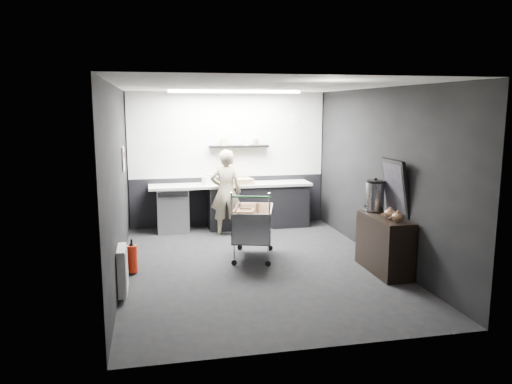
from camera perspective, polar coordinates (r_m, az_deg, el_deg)
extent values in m
plane|color=black|center=(7.76, 0.04, -8.34)|extent=(5.50, 5.50, 0.00)
plane|color=white|center=(7.38, 0.04, 12.01)|extent=(5.50, 5.50, 0.00)
plane|color=black|center=(10.14, -3.21, 3.74)|extent=(5.50, 0.00, 5.50)
plane|color=black|center=(4.84, 6.85, -2.99)|extent=(5.50, 0.00, 5.50)
plane|color=black|center=(7.31, -15.49, 1.05)|extent=(0.00, 5.50, 5.50)
plane|color=black|center=(8.10, 14.02, 1.95)|extent=(0.00, 5.50, 5.50)
cube|color=silver|center=(10.08, -3.22, 6.56)|extent=(3.95, 0.02, 1.70)
cube|color=black|center=(10.24, -3.15, -1.00)|extent=(3.95, 0.02, 1.00)
cube|color=black|center=(10.02, -1.97, 5.23)|extent=(1.20, 0.22, 0.04)
cylinder|color=white|center=(10.36, 4.53, 8.29)|extent=(0.20, 0.03, 0.20)
cube|color=white|center=(8.57, -14.92, 3.67)|extent=(0.02, 0.30, 0.40)
cube|color=#B8172C|center=(8.56, -14.91, 4.14)|extent=(0.02, 0.22, 0.10)
cube|color=white|center=(6.65, -15.03, -8.63)|extent=(0.10, 0.50, 0.60)
cube|color=white|center=(9.20, -2.41, 11.37)|extent=(2.40, 0.20, 0.04)
cube|color=black|center=(10.05, 0.23, -1.62)|extent=(2.00, 0.56, 0.85)
cube|color=silver|center=(9.87, -2.89, 0.81)|extent=(3.20, 0.60, 0.05)
cube|color=#9EA0A5|center=(9.84, -9.49, -2.01)|extent=(0.60, 0.58, 0.85)
cube|color=black|center=(9.48, -9.47, -0.27)|extent=(0.56, 0.02, 0.10)
imported|color=beige|center=(9.42, -3.45, -0.03)|extent=(0.64, 0.48, 1.62)
cube|color=silver|center=(8.03, -0.33, -5.20)|extent=(0.83, 1.06, 0.02)
cube|color=silver|center=(7.92, -2.39, -3.67)|extent=(0.28, 0.90, 0.49)
cube|color=silver|center=(8.04, 1.70, -3.47)|extent=(0.28, 0.90, 0.49)
cube|color=silver|center=(7.54, 0.37, -4.35)|extent=(0.58, 0.19, 0.49)
cube|color=silver|center=(8.41, -0.96, -2.87)|extent=(0.58, 0.19, 0.49)
cylinder|color=silver|center=(7.63, -1.61, -7.21)|extent=(0.02, 0.02, 0.33)
cylinder|color=silver|center=(7.73, 2.21, -6.97)|extent=(0.02, 0.02, 0.33)
cylinder|color=silver|center=(8.43, -2.65, -5.56)|extent=(0.02, 0.02, 0.33)
cylinder|color=silver|center=(8.52, 0.81, -5.37)|extent=(0.02, 0.02, 0.33)
cylinder|color=#23833D|center=(7.38, 0.47, -0.55)|extent=(0.59, 0.20, 0.03)
cube|color=brown|center=(8.06, -1.40, -3.55)|extent=(0.34, 0.39, 0.41)
cube|color=brown|center=(7.89, 0.95, -4.00)|extent=(0.31, 0.36, 0.37)
cylinder|color=black|center=(7.67, -1.60, -8.22)|extent=(0.09, 0.05, 0.09)
cylinder|color=black|center=(8.47, -2.64, -6.49)|extent=(0.09, 0.05, 0.09)
cylinder|color=black|center=(7.77, 2.20, -7.97)|extent=(0.09, 0.05, 0.09)
cylinder|color=black|center=(8.56, 0.81, -6.29)|extent=(0.09, 0.05, 0.09)
cube|color=black|center=(7.59, 14.43, -5.80)|extent=(0.42, 1.11, 0.83)
cylinder|color=silver|center=(7.77, 13.43, -0.50)|extent=(0.28, 0.28, 0.42)
cylinder|color=black|center=(7.73, 13.50, 1.18)|extent=(0.28, 0.28, 0.04)
sphere|color=black|center=(7.73, 13.51, 1.45)|extent=(0.05, 0.05, 0.05)
ellipsoid|color=brown|center=(7.35, 15.07, -2.40)|extent=(0.17, 0.17, 0.13)
ellipsoid|color=brown|center=(7.15, 15.90, -2.77)|extent=(0.17, 0.17, 0.13)
cube|color=black|center=(7.53, 15.69, 0.50)|extent=(0.19, 0.65, 0.83)
cube|color=black|center=(7.52, 15.52, 0.50)|extent=(0.13, 0.55, 0.71)
cylinder|color=red|center=(7.54, -13.96, -7.41)|extent=(0.15, 0.15, 0.40)
cone|color=black|center=(7.47, -14.03, -5.77)|extent=(0.10, 0.10, 0.06)
cylinder|color=black|center=(7.46, -14.04, -5.47)|extent=(0.03, 0.03, 0.06)
cube|color=tan|center=(9.84, -2.08, 1.24)|extent=(0.59, 0.48, 0.11)
cylinder|color=beige|center=(9.80, -5.24, 1.45)|extent=(0.20, 0.20, 0.20)
cube|color=white|center=(9.75, -5.53, 1.30)|extent=(0.22, 0.20, 0.17)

